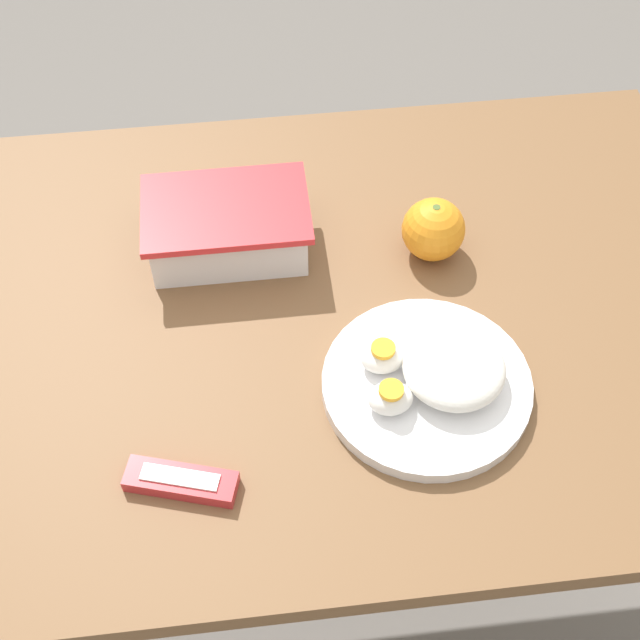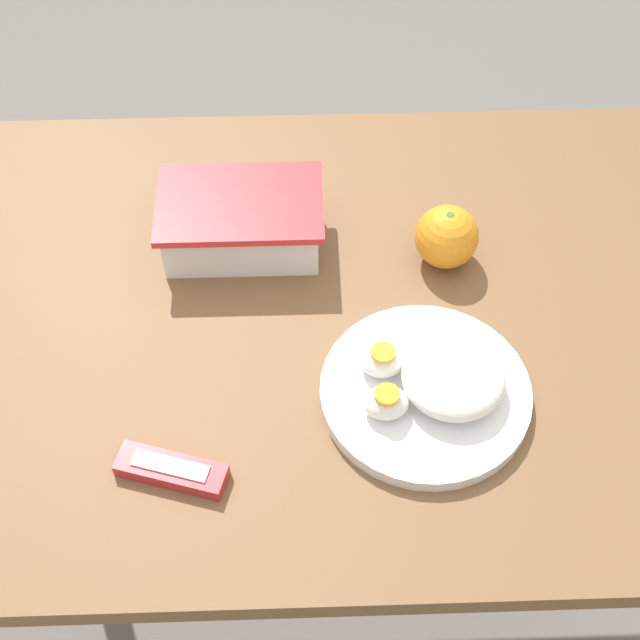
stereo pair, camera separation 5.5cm
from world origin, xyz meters
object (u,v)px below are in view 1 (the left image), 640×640
(food_container, at_px, (228,230))
(rice_plate, at_px, (432,379))
(candy_bar, at_px, (181,481))
(orange_fruit, at_px, (433,230))

(food_container, distance_m, rice_plate, 0.34)
(rice_plate, xyz_separation_m, candy_bar, (-0.29, -0.09, -0.01))
(food_container, bearing_deg, candy_bar, -101.59)
(food_container, bearing_deg, rice_plate, -48.58)
(orange_fruit, bearing_deg, rice_plate, -100.84)
(orange_fruit, xyz_separation_m, candy_bar, (-0.33, -0.30, -0.03))
(food_container, height_order, rice_plate, food_container)
(candy_bar, bearing_deg, food_container, 78.41)
(food_container, relative_size, orange_fruit, 2.59)
(orange_fruit, height_order, candy_bar, orange_fruit)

